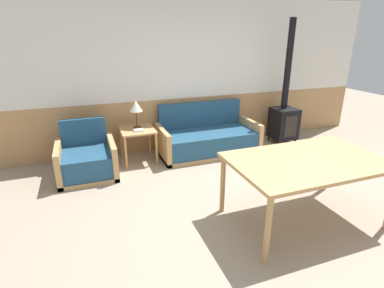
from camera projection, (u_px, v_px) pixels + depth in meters
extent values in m
plane|color=gray|center=(276.00, 211.00, 3.73)|extent=(16.00, 16.00, 0.00)
cube|color=tan|center=(199.00, 120.00, 5.88)|extent=(7.20, 0.06, 0.95)
cube|color=silver|center=(200.00, 48.00, 5.41)|extent=(7.20, 0.06, 1.75)
cube|color=tan|center=(208.00, 151.00, 5.56)|extent=(1.79, 0.88, 0.06)
cube|color=navy|center=(208.00, 141.00, 5.47)|extent=(1.63, 0.80, 0.35)
cube|color=navy|center=(200.00, 114.00, 5.69)|extent=(1.63, 0.10, 0.46)
cube|color=tan|center=(163.00, 144.00, 5.20)|extent=(0.08, 0.88, 0.55)
cube|color=tan|center=(249.00, 133.00, 5.75)|extent=(0.08, 0.88, 0.55)
cube|color=tan|center=(89.00, 173.00, 4.67)|extent=(0.86, 0.85, 0.06)
cube|color=navy|center=(87.00, 162.00, 4.58)|extent=(0.70, 0.77, 0.33)
cube|color=navy|center=(84.00, 131.00, 4.80)|extent=(0.70, 0.10, 0.42)
cube|color=tan|center=(60.00, 163.00, 4.46)|extent=(0.08, 0.85, 0.53)
cube|color=tan|center=(113.00, 156.00, 4.71)|extent=(0.08, 0.85, 0.53)
cube|color=tan|center=(138.00, 130.00, 5.04)|extent=(0.57, 0.57, 0.03)
cylinder|color=tan|center=(126.00, 153.00, 4.83)|extent=(0.04, 0.04, 0.53)
cylinder|color=tan|center=(157.00, 149.00, 5.00)|extent=(0.04, 0.04, 0.53)
cylinder|color=tan|center=(122.00, 143.00, 5.28)|extent=(0.04, 0.04, 0.53)
cylinder|color=tan|center=(150.00, 140.00, 5.44)|extent=(0.04, 0.04, 0.53)
cylinder|color=#4C3823|center=(137.00, 127.00, 5.12)|extent=(0.13, 0.13, 0.02)
cylinder|color=#4C3823|center=(137.00, 119.00, 5.07)|extent=(0.02, 0.02, 0.27)
cone|color=silver|center=(136.00, 106.00, 5.00)|extent=(0.22, 0.22, 0.18)
cube|color=white|center=(139.00, 130.00, 4.95)|extent=(0.16, 0.12, 0.03)
cube|color=tan|center=(308.00, 161.00, 3.31)|extent=(1.72, 1.08, 0.04)
cylinder|color=tan|center=(268.00, 231.00, 2.76)|extent=(0.06, 0.06, 0.73)
cylinder|color=tan|center=(223.00, 185.00, 3.61)|extent=(0.06, 0.06, 0.73)
cylinder|color=tan|center=(327.00, 166.00, 4.12)|extent=(0.06, 0.06, 0.73)
cylinder|color=black|center=(279.00, 144.00, 5.86)|extent=(0.04, 0.04, 0.10)
cylinder|color=black|center=(295.00, 142.00, 5.98)|extent=(0.04, 0.04, 0.10)
cylinder|color=black|center=(269.00, 138.00, 6.18)|extent=(0.04, 0.04, 0.10)
cylinder|color=black|center=(284.00, 136.00, 6.30)|extent=(0.04, 0.04, 0.10)
cube|color=black|center=(283.00, 123.00, 5.96)|extent=(0.46, 0.45, 0.60)
cube|color=black|center=(291.00, 126.00, 5.75)|extent=(0.28, 0.01, 0.42)
cylinder|color=black|center=(288.00, 65.00, 5.60)|extent=(0.12, 0.12, 1.65)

